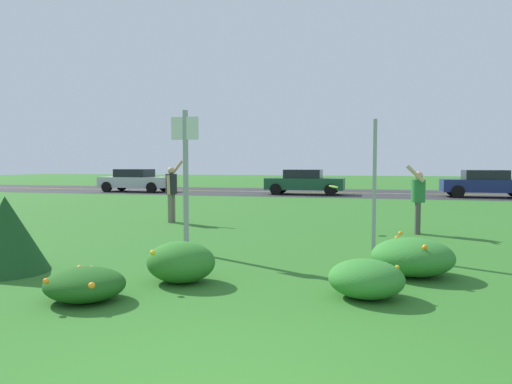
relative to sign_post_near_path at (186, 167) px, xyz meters
The scene contains 16 objects.
ground_plane 8.03m from the sign_post_near_path, 71.30° to the left, with size 120.00×120.00×0.00m, color #2D6B23.
highway_strip 20.59m from the sign_post_near_path, 82.95° to the left, with size 120.00×9.08×0.01m, color #2D2D30.
highway_center_stripe 20.59m from the sign_post_near_path, 82.95° to the left, with size 120.00×0.16×0.00m, color yellow.
daylily_clump_near_camera 2.73m from the sign_post_near_path, 68.86° to the right, with size 1.02×0.89×0.60m.
daylily_clump_front_right 4.49m from the sign_post_near_path, 12.47° to the right, with size 1.26×1.14×0.62m.
daylily_clump_mid_right 4.44m from the sign_post_near_path, 33.77° to the right, with size 0.98×0.89×0.50m.
daylily_clump_mid_center 3.66m from the sign_post_near_path, 89.27° to the right, with size 1.04×0.93×0.42m.
sign_post_near_path is the anchor object (origin of this frame).
sign_post_by_roadside 3.66m from the sign_post_near_path, 10.04° to the left, with size 0.07×0.10×2.58m.
evergreen_shrub_side 3.30m from the sign_post_near_path, 132.65° to the right, with size 1.32×1.32×1.22m, color #19471E.
person_thrower_dark_shirt 4.93m from the sign_post_near_path, 118.05° to the left, with size 0.49×0.50×1.87m.
person_catcher_green_shirt 5.96m from the sign_post_near_path, 38.41° to the left, with size 0.48×0.50×1.72m.
frisbee_lime 4.56m from the sign_post_near_path, 55.81° to the left, with size 0.25×0.25×0.09m.
car_silver_leftmost 21.52m from the sign_post_near_path, 121.57° to the left, with size 4.50×2.00×1.45m.
car_dark_green_center_left 18.35m from the sign_post_near_path, 91.13° to the left, with size 4.50×2.00×1.45m.
car_navy_center_right 20.58m from the sign_post_near_path, 63.01° to the left, with size 4.50×2.00×1.45m.
Camera 1 is at (1.06, -2.90, 1.72)m, focal length 32.41 mm.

